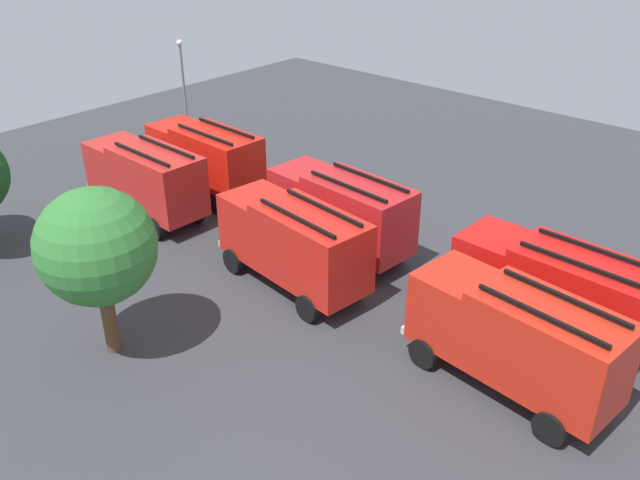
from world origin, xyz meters
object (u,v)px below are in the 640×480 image
fire_truck_3 (515,335)px  fire_truck_0 (552,287)px  firefighter_1 (617,305)px  fire_truck_2 (205,157)px  firefighter_0 (233,166)px  lamppost (184,86)px  fire_truck_4 (293,241)px  fire_truck_1 (341,209)px  tree_0 (96,247)px  traffic_cone_0 (450,290)px  fire_truck_5 (145,177)px

fire_truck_3 → fire_truck_0: bearing=-77.9°
firefighter_1 → fire_truck_2: bearing=54.6°
firefighter_0 → lamppost: (6.58, -2.08, 2.93)m
lamppost → fire_truck_4: bearing=155.1°
fire_truck_1 → tree_0: 11.31m
fire_truck_0 → tree_0: bearing=46.6°
fire_truck_2 → firefighter_0: (0.10, -1.97, -1.18)m
fire_truck_0 → firefighter_0: (19.44, -1.97, -1.18)m
fire_truck_1 → fire_truck_4: bearing=101.5°
fire_truck_4 → firefighter_1: 12.64m
traffic_cone_0 → lamppost: bearing=-10.4°
fire_truck_3 → fire_truck_5: 19.81m
fire_truck_2 → lamppost: 8.00m
fire_truck_2 → tree_0: 13.94m
fire_truck_5 → traffic_cone_0: 15.90m
lamppost → firefighter_1: bearing=176.3°
firefighter_0 → tree_0: (-8.18, 13.13, 3.27)m
fire_truck_3 → firefighter_1: fire_truck_3 is taller
fire_truck_0 → fire_truck_5: same height
fire_truck_1 → fire_truck_2: (9.51, -0.14, 0.00)m
fire_truck_4 → fire_truck_1: bearing=-76.2°
fire_truck_3 → tree_0: bearing=38.8°
fire_truck_5 → tree_0: bearing=138.5°
fire_truck_2 → fire_truck_5: (0.07, 3.74, 0.00)m
fire_truck_0 → lamppost: lamppost is taller
fire_truck_1 → fire_truck_4: 3.56m
fire_truck_5 → tree_0: tree_0 is taller
fire_truck_3 → firefighter_1: (-1.34, -5.81, -1.15)m
firefighter_0 → traffic_cone_0: (-15.36, 1.96, -0.69)m
firefighter_1 → fire_truck_0: bearing=100.8°
tree_0 → traffic_cone_0: (-7.19, -11.17, -3.96)m
tree_0 → firefighter_0: bearing=-58.1°
fire_truck_3 → traffic_cone_0: size_ratio=12.89×
fire_truck_3 → lamppost: bearing=-10.4°
fire_truck_2 → firefighter_1: (-21.07, -2.26, -1.15)m
fire_truck_0 → fire_truck_4: (9.36, 3.68, 0.00)m
fire_truck_0 → fire_truck_4: 10.06m
fire_truck_3 → fire_truck_4: same height
fire_truck_5 → fire_truck_0: bearing=-168.2°
fire_truck_0 → fire_truck_5: (19.41, 3.74, 0.00)m
fire_truck_5 → firefighter_0: bearing=-88.9°
fire_truck_1 → fire_truck_0: bearing=-175.1°
lamppost → fire_truck_1: bearing=165.5°
fire_truck_3 → traffic_cone_0: bearing=-32.8°
fire_truck_2 → fire_truck_4: 10.63m
fire_truck_1 → lamppost: 16.81m
fire_truck_5 → firefighter_1: fire_truck_5 is taller
fire_truck_5 → lamppost: 10.36m
fire_truck_2 → fire_truck_5: 3.74m
fire_truck_3 → lamppost: lamppost is taller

